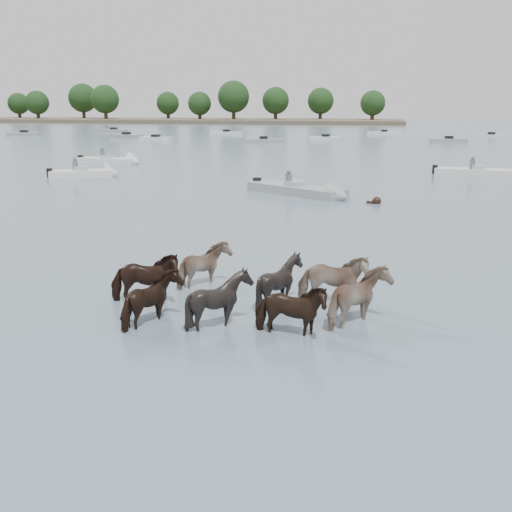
# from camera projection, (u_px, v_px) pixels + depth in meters

# --- Properties ---
(ground) EXTENTS (400.00, 400.00, 0.00)m
(ground) POSITION_uv_depth(u_px,v_px,m) (166.00, 316.00, 13.38)
(ground) COLOR slate
(ground) RESTS_ON ground
(shoreline) EXTENTS (160.00, 30.00, 1.00)m
(shoreline) POSITION_uv_depth(u_px,v_px,m) (121.00, 120.00, 169.40)
(shoreline) COLOR #4C4233
(shoreline) RESTS_ON ground
(pony_herd) EXTENTS (6.85, 4.38, 1.45)m
(pony_herd) POSITION_uv_depth(u_px,v_px,m) (249.00, 291.00, 13.52)
(pony_herd) COLOR black
(pony_herd) RESTS_ON ground
(swimming_pony) EXTENTS (0.72, 0.44, 0.44)m
(swimming_pony) POSITION_uv_depth(u_px,v_px,m) (376.00, 201.00, 28.71)
(swimming_pony) COLOR black
(swimming_pony) RESTS_ON ground
(motorboat_a) EXTENTS (4.75, 3.30, 1.92)m
(motorboat_a) POSITION_uv_depth(u_px,v_px,m) (92.00, 174.00, 39.27)
(motorboat_a) COLOR silver
(motorboat_a) RESTS_ON ground
(motorboat_b) EXTENTS (6.25, 4.83, 1.92)m
(motorboat_b) POSITION_uv_depth(u_px,v_px,m) (307.00, 192.00, 31.12)
(motorboat_b) COLOR gray
(motorboat_b) RESTS_ON ground
(motorboat_c) EXTENTS (6.36, 2.29, 1.92)m
(motorboat_c) POSITION_uv_depth(u_px,v_px,m) (490.00, 173.00, 39.71)
(motorboat_c) COLOR silver
(motorboat_c) RESTS_ON ground
(motorboat_f) EXTENTS (5.71, 1.98, 1.92)m
(motorboat_f) POSITION_uv_depth(u_px,v_px,m) (116.00, 161.00, 48.09)
(motorboat_f) COLOR silver
(motorboat_f) RESTS_ON ground
(distant_flotilla) EXTENTS (106.41, 26.95, 0.93)m
(distant_flotilla) POSITION_uv_depth(u_px,v_px,m) (341.00, 137.00, 84.97)
(distant_flotilla) COLOR gray
(distant_flotilla) RESTS_ON ground
(treeline) EXTENTS (150.93, 22.78, 11.95)m
(treeline) POSITION_uv_depth(u_px,v_px,m) (97.00, 100.00, 169.56)
(treeline) COLOR #382619
(treeline) RESTS_ON ground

